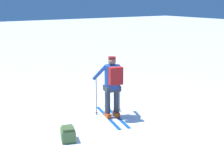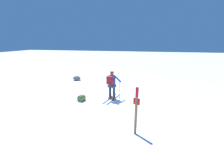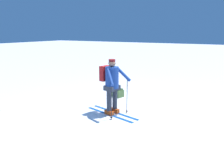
# 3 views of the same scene
# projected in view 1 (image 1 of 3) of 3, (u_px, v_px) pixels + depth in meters

# --- Properties ---
(ground_plane) EXTENTS (80.00, 80.00, 0.00)m
(ground_plane) POSITION_uv_depth(u_px,v_px,m) (92.00, 113.00, 8.80)
(ground_plane) COLOR white
(skier) EXTENTS (0.89, 1.85, 1.67)m
(skier) POSITION_uv_depth(u_px,v_px,m) (112.00, 82.00, 8.26)
(skier) COLOR #144C9E
(skier) RESTS_ON ground_plane
(dropped_backpack) EXTENTS (0.41, 0.46, 0.33)m
(dropped_backpack) POSITION_uv_depth(u_px,v_px,m) (68.00, 134.00, 7.07)
(dropped_backpack) COLOR #4C6B38
(dropped_backpack) RESTS_ON ground_plane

